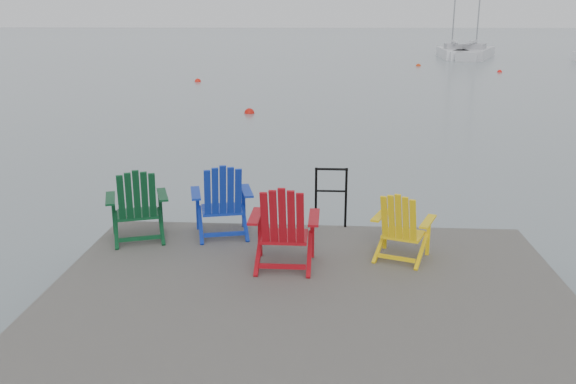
# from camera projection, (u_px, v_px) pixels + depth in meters

# --- Properties ---
(ground) EXTENTS (400.00, 400.00, 0.00)m
(ground) POSITION_uv_depth(u_px,v_px,m) (308.00, 340.00, 6.87)
(ground) COLOR slate
(ground) RESTS_ON ground
(dock) EXTENTS (6.00, 5.00, 1.40)m
(dock) POSITION_uv_depth(u_px,v_px,m) (308.00, 312.00, 6.77)
(dock) COLOR #2E2B29
(dock) RESTS_ON ground
(handrail) EXTENTS (0.48, 0.04, 0.90)m
(handrail) POSITION_uv_depth(u_px,v_px,m) (331.00, 192.00, 8.91)
(handrail) COLOR black
(handrail) RESTS_ON dock
(chair_green) EXTENTS (0.99, 0.94, 1.04)m
(chair_green) POSITION_uv_depth(u_px,v_px,m) (137.00, 204.00, 8.38)
(chair_green) COLOR #0B3F1F
(chair_green) RESTS_ON dock
(chair_blue) EXTENTS (0.98, 0.93, 1.07)m
(chair_blue) POSITION_uv_depth(u_px,v_px,m) (222.00, 199.00, 8.54)
(chair_blue) COLOR #0F2DA4
(chair_blue) RESTS_ON dock
(chair_red) EXTENTS (0.86, 0.80, 1.08)m
(chair_red) POSITION_uv_depth(u_px,v_px,m) (284.00, 226.00, 7.46)
(chair_red) COLOR #A40C15
(chair_red) RESTS_ON dock
(chair_yellow) EXTENTS (0.88, 0.84, 0.91)m
(chair_yellow) POSITION_uv_depth(u_px,v_px,m) (402.00, 225.00, 7.72)
(chair_yellow) COLOR yellow
(chair_yellow) RESTS_ON dock
(sailboat_near) EXTENTS (2.18, 7.19, 9.99)m
(sailboat_near) POSITION_uv_depth(u_px,v_px,m) (452.00, 54.00, 53.59)
(sailboat_near) COLOR white
(sailboat_near) RESTS_ON ground
(sailboat_mid) EXTENTS (5.51, 9.65, 12.83)m
(sailboat_mid) POSITION_uv_depth(u_px,v_px,m) (475.00, 54.00, 53.73)
(sailboat_mid) COLOR silver
(sailboat_mid) RESTS_ON ground
(buoy_a) EXTENTS (0.39, 0.39, 0.39)m
(buoy_a) POSITION_uv_depth(u_px,v_px,m) (249.00, 113.00, 22.92)
(buoy_a) COLOR red
(buoy_a) RESTS_ON ground
(buoy_b) EXTENTS (0.36, 0.36, 0.36)m
(buoy_b) POSITION_uv_depth(u_px,v_px,m) (198.00, 82.00, 34.06)
(buoy_b) COLOR red
(buoy_b) RESTS_ON ground
(buoy_c) EXTENTS (0.32, 0.32, 0.32)m
(buoy_c) POSITION_uv_depth(u_px,v_px,m) (500.00, 72.00, 39.85)
(buoy_c) COLOR red
(buoy_c) RESTS_ON ground
(buoy_d) EXTENTS (0.36, 0.36, 0.36)m
(buoy_d) POSITION_uv_depth(u_px,v_px,m) (418.00, 66.00, 44.79)
(buoy_d) COLOR red
(buoy_d) RESTS_ON ground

